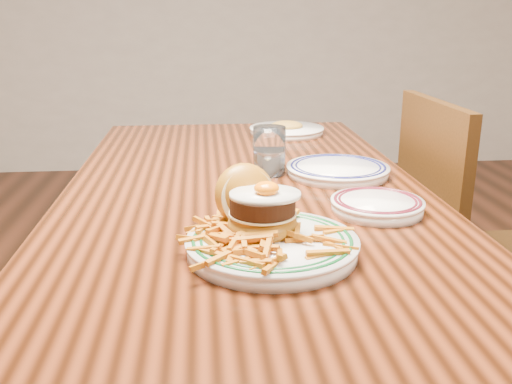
{
  "coord_description": "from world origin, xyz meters",
  "views": [
    {
      "loc": [
        -0.1,
        -1.3,
        1.14
      ],
      "look_at": [
        -0.01,
        -0.37,
        0.85
      ],
      "focal_mm": 40.0,
      "sensor_mm": 36.0,
      "label": 1
    }
  ],
  "objects": [
    {
      "name": "side_plate",
      "position": [
        0.26,
        -0.22,
        0.77
      ],
      "size": [
        0.19,
        0.19,
        0.03
      ],
      "rotation": [
        0.0,
        0.0,
        0.07
      ],
      "color": "white",
      "rests_on": "table"
    },
    {
      "name": "far_plate",
      "position": [
        0.19,
        0.59,
        0.77
      ],
      "size": [
        0.25,
        0.25,
        0.05
      ],
      "rotation": [
        0.0,
        0.0,
        0.4
      ],
      "color": "white",
      "rests_on": "table"
    },
    {
      "name": "chair_right",
      "position": [
        0.64,
        0.15,
        0.5
      ],
      "size": [
        0.44,
        0.44,
        0.92
      ],
      "rotation": [
        0.0,
        0.0,
        3.15
      ],
      "color": "#40240D",
      "rests_on": "floor"
    },
    {
      "name": "table",
      "position": [
        0.0,
        0.0,
        0.66
      ],
      "size": [
        0.85,
        1.6,
        0.75
      ],
      "color": "black",
      "rests_on": "floor"
    },
    {
      "name": "main_plate",
      "position": [
        0.01,
        -0.39,
        0.79
      ],
      "size": [
        0.3,
        0.31,
        0.14
      ],
      "rotation": [
        0.0,
        0.0,
        0.37
      ],
      "color": "white",
      "rests_on": "table"
    },
    {
      "name": "water_glass",
      "position": [
        0.07,
        0.09,
        0.8
      ],
      "size": [
        0.08,
        0.08,
        0.12
      ],
      "color": "white",
      "rests_on": "table"
    },
    {
      "name": "rear_plate",
      "position": [
        0.24,
        0.07,
        0.77
      ],
      "size": [
        0.26,
        0.26,
        0.03
      ],
      "rotation": [
        0.0,
        0.0,
        -0.29
      ],
      "color": "white",
      "rests_on": "table"
    }
  ]
}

